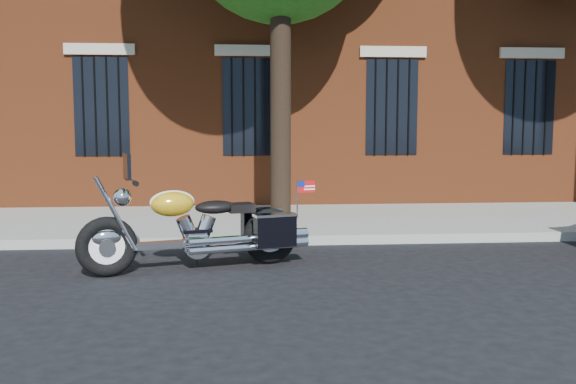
{
  "coord_description": "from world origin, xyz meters",
  "views": [
    {
      "loc": [
        -0.28,
        -8.34,
        1.87
      ],
      "look_at": [
        0.46,
        0.8,
        0.88
      ],
      "focal_mm": 40.0,
      "sensor_mm": 36.0,
      "label": 1
    }
  ],
  "objects": [
    {
      "name": "sidewalk",
      "position": [
        0.0,
        3.26,
        0.07
      ],
      "size": [
        40.0,
        3.6,
        0.15
      ],
      "primitive_type": "cube",
      "color": "gray",
      "rests_on": "ground"
    },
    {
      "name": "ground",
      "position": [
        0.0,
        0.0,
        0.0
      ],
      "size": [
        120.0,
        120.0,
        0.0
      ],
      "primitive_type": "plane",
      "color": "black",
      "rests_on": "ground"
    },
    {
      "name": "curb",
      "position": [
        0.0,
        1.38,
        0.07
      ],
      "size": [
        40.0,
        0.16,
        0.15
      ],
      "primitive_type": "cube",
      "color": "gray",
      "rests_on": "ground"
    },
    {
      "name": "motorcycle",
      "position": [
        -0.7,
        -0.19,
        0.51
      ],
      "size": [
        2.97,
        1.35,
        1.5
      ],
      "rotation": [
        0.0,
        0.0,
        0.28
      ],
      "color": "black",
      "rests_on": "ground"
    }
  ]
}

